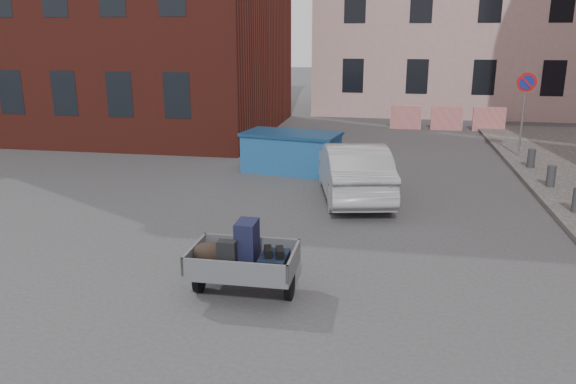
# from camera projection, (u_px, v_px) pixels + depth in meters

# --- Properties ---
(ground) EXTENTS (120.00, 120.00, 0.00)m
(ground) POSITION_uv_depth(u_px,v_px,m) (281.00, 256.00, 10.29)
(ground) COLOR #38383A
(ground) RESTS_ON ground
(far_building) EXTENTS (6.00, 6.00, 8.00)m
(far_building) POSITION_uv_depth(u_px,v_px,m) (23.00, 33.00, 33.48)
(far_building) COLOR maroon
(far_building) RESTS_ON ground
(no_parking_sign) EXTENTS (0.60, 0.09, 2.65)m
(no_parking_sign) POSITION_uv_depth(u_px,v_px,m) (525.00, 97.00, 17.68)
(no_parking_sign) COLOR gray
(no_parking_sign) RESTS_ON sidewalk
(barriers) EXTENTS (4.70, 0.18, 1.00)m
(barriers) POSITION_uv_depth(u_px,v_px,m) (447.00, 118.00, 23.63)
(barriers) COLOR red
(barriers) RESTS_ON ground
(trailer) EXTENTS (1.60, 1.80, 1.20)m
(trailer) POSITION_uv_depth(u_px,v_px,m) (243.00, 259.00, 8.59)
(trailer) COLOR black
(trailer) RESTS_ON ground
(dumpster) EXTENTS (3.00, 1.93, 1.17)m
(dumpster) POSITION_uv_depth(u_px,v_px,m) (291.00, 152.00, 16.45)
(dumpster) COLOR #1F5795
(dumpster) RESTS_ON ground
(silver_car) EXTENTS (2.30, 4.39, 1.38)m
(silver_car) POSITION_uv_depth(u_px,v_px,m) (353.00, 170.00, 13.85)
(silver_car) COLOR #9C9EA3
(silver_car) RESTS_ON ground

